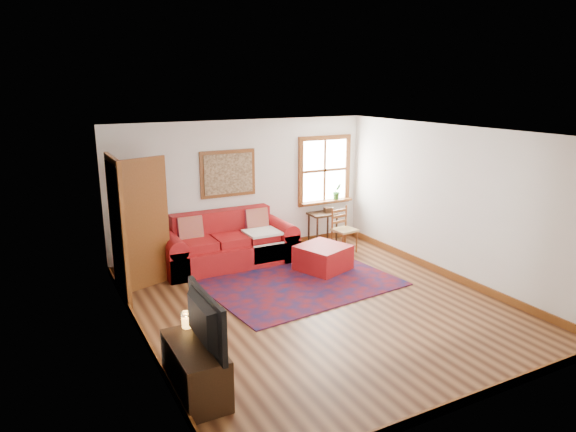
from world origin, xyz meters
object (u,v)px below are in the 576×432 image
ladder_back_chair (343,228)px  red_leather_sofa (228,247)px  side_table (323,219)px  red_ottoman (323,258)px  media_cabinet (195,369)px

ladder_back_chair → red_leather_sofa: bearing=170.8°
red_leather_sofa → side_table: bearing=4.6°
red_leather_sofa → side_table: red_leather_sofa is taller
red_ottoman → side_table: 1.47m
red_leather_sofa → media_cabinet: size_ratio=2.35×
ladder_back_chair → side_table: bearing=103.6°
ladder_back_chair → media_cabinet: ladder_back_chair is taller
red_leather_sofa → media_cabinet: 3.96m
media_cabinet → red_leather_sofa: bearing=63.8°
red_ottoman → media_cabinet: size_ratio=0.76×
media_cabinet → ladder_back_chair: bearing=39.0°
red_ottoman → ladder_back_chair: 1.15m
red_leather_sofa → red_ottoman: (1.33, -1.06, -0.09)m
red_ottoman → ladder_back_chair: bearing=19.3°
red_ottoman → side_table: side_table is taller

